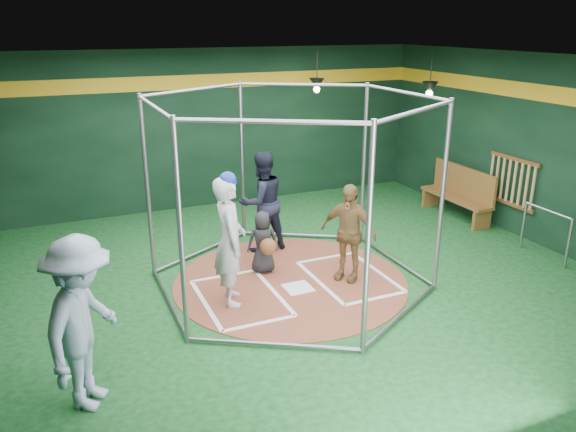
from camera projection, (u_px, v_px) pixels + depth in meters
name	position (u px, v px, depth m)	size (l,w,h in m)	color
room_shell	(290.00, 178.00, 8.61)	(10.10, 9.10, 3.53)	#0D3C16
clay_disc	(290.00, 281.00, 9.18)	(3.80, 3.80, 0.01)	brown
home_plate	(298.00, 288.00, 8.91)	(0.43, 0.43, 0.01)	white
batter_box_left	(240.00, 298.00, 8.60)	(1.17, 1.77, 0.01)	white
batter_box_right	(349.00, 276.00, 9.31)	(1.17, 1.77, 0.01)	white
batting_cage	(291.00, 194.00, 8.69)	(4.05, 4.67, 3.00)	gray
bat_rack	(511.00, 181.00, 11.03)	(0.07, 1.25, 0.98)	brown
pendant_lamp_near	(317.00, 84.00, 12.23)	(0.34, 0.34, 0.90)	black
pendant_lamp_far	(430.00, 88.00, 11.52)	(0.34, 0.34, 0.90)	black
batter_figure	(230.00, 239.00, 8.19)	(0.59, 0.79, 2.02)	#B8B9BF
visitor_leopard	(348.00, 232.00, 9.01)	(0.94, 0.39, 1.61)	#A37F45
catcher_figure	(263.00, 242.00, 9.33)	(0.58, 0.61, 1.06)	black
umpire	(262.00, 202.00, 10.15)	(0.90, 0.70, 1.85)	black
bystander_blue	(83.00, 324.00, 5.95)	(1.28, 0.73, 1.98)	#94AAC4
dugout_bench	(459.00, 192.00, 12.06)	(0.44, 1.89, 1.10)	brown
steel_railing	(546.00, 226.00, 9.91)	(0.05, 1.06, 0.91)	gray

